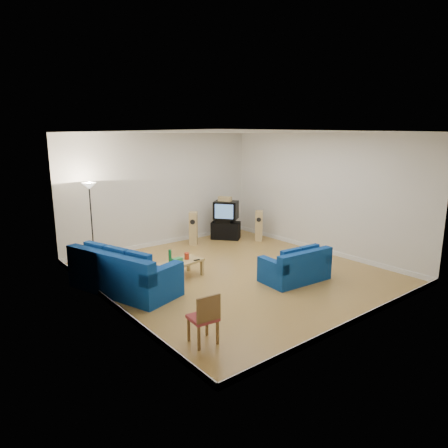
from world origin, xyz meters
TOP-DOWN VIEW (x-y plane):
  - room at (0.00, 0.00)m, footprint 6.01×6.51m
  - sofa_three_seat at (-2.51, 0.57)m, footprint 1.67×2.52m
  - sofa_loveseat at (0.74, -1.22)m, footprint 1.52×0.93m
  - coffee_table at (-1.20, 0.49)m, footprint 1.17×0.74m
  - bottle at (-1.39, 0.55)m, footprint 0.09×0.09m
  - tissue_box at (-1.26, 0.48)m, footprint 0.24×0.16m
  - red_canister at (-0.97, 0.53)m, footprint 0.12×0.12m
  - remote at (-0.84, 0.32)m, footprint 0.15×0.05m
  - tv_stand at (1.82, 2.61)m, footprint 0.92×0.96m
  - av_receiver at (1.76, 2.62)m, footprint 0.60×0.62m
  - television at (1.81, 2.58)m, footprint 0.84×0.87m
  - centre_speaker at (1.79, 2.61)m, footprint 0.34×0.43m
  - speaker_left at (0.64, 2.64)m, footprint 0.36×0.36m
  - speaker_right at (2.45, 1.79)m, footprint 0.34×0.34m
  - floor_lamp at (-2.30, 2.70)m, footprint 0.35×0.35m
  - dining_chair at (-2.43, -2.20)m, footprint 0.43×0.43m

SIDE VIEW (x-z plane):
  - tv_stand at x=1.82m, z-range 0.00..0.52m
  - sofa_loveseat at x=0.74m, z-range -0.09..0.64m
  - sofa_three_seat at x=-2.51m, z-range -0.12..0.78m
  - coffee_table at x=-1.20m, z-range 0.14..0.54m
  - remote at x=-0.84m, z-range 0.40..0.42m
  - tissue_box at x=-1.26m, z-range 0.40..0.49m
  - dining_chair at x=-2.43m, z-range 0.05..0.88m
  - speaker_right at x=2.45m, z-range 0.00..0.92m
  - red_canister at x=-0.97m, z-range 0.40..0.55m
  - speaker_left at x=0.64m, z-range 0.00..0.97m
  - bottle at x=-1.39m, z-range 0.40..0.69m
  - av_receiver at x=1.76m, z-range 0.52..0.63m
  - television at x=1.81m, z-range 0.63..1.18m
  - centre_speaker at x=1.79m, z-range 1.18..1.32m
  - room at x=0.00m, z-range -0.06..3.15m
  - floor_lamp at x=-2.30m, z-range 0.66..2.69m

